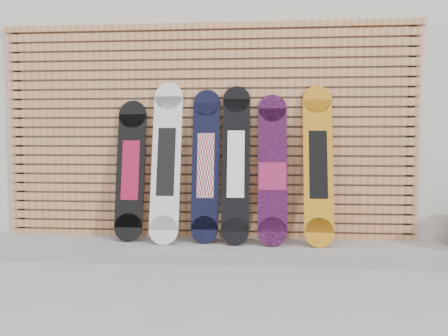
{
  "coord_description": "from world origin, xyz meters",
  "views": [
    {
      "loc": [
        0.37,
        -3.47,
        1.14
      ],
      "look_at": [
        0.04,
        0.75,
        0.85
      ],
      "focal_mm": 35.0,
      "sensor_mm": 36.0,
      "label": 1
    }
  ],
  "objects_px": {
    "snowboard_5": "(318,165)",
    "snowboard_4": "(272,170)",
    "snowboard_1": "(166,162)",
    "snowboard_0": "(131,170)",
    "snowboard_2": "(206,165)",
    "snowboard_3": "(236,164)"
  },
  "relations": [
    {
      "from": "snowboard_2",
      "to": "snowboard_5",
      "type": "distance_m",
      "value": 1.09
    },
    {
      "from": "snowboard_1",
      "to": "snowboard_4",
      "type": "bearing_deg",
      "value": 0.11
    },
    {
      "from": "snowboard_0",
      "to": "snowboard_3",
      "type": "distance_m",
      "value": 1.06
    },
    {
      "from": "snowboard_1",
      "to": "snowboard_3",
      "type": "xyz_separation_m",
      "value": [
        0.69,
        0.01,
        -0.02
      ]
    },
    {
      "from": "snowboard_3",
      "to": "snowboard_4",
      "type": "height_order",
      "value": "snowboard_3"
    },
    {
      "from": "snowboard_4",
      "to": "snowboard_5",
      "type": "relative_size",
      "value": 0.94
    },
    {
      "from": "snowboard_1",
      "to": "snowboard_2",
      "type": "xyz_separation_m",
      "value": [
        0.39,
        0.04,
        -0.04
      ]
    },
    {
      "from": "snowboard_3",
      "to": "snowboard_5",
      "type": "height_order",
      "value": "snowboard_3"
    },
    {
      "from": "snowboard_0",
      "to": "snowboard_2",
      "type": "height_order",
      "value": "snowboard_2"
    },
    {
      "from": "snowboard_0",
      "to": "snowboard_2",
      "type": "distance_m",
      "value": 0.76
    },
    {
      "from": "snowboard_2",
      "to": "snowboard_4",
      "type": "xyz_separation_m",
      "value": [
        0.65,
        -0.04,
        -0.04
      ]
    },
    {
      "from": "snowboard_3",
      "to": "snowboard_5",
      "type": "bearing_deg",
      "value": -0.6
    },
    {
      "from": "snowboard_1",
      "to": "snowboard_3",
      "type": "height_order",
      "value": "snowboard_1"
    },
    {
      "from": "snowboard_3",
      "to": "snowboard_5",
      "type": "distance_m",
      "value": 0.79
    },
    {
      "from": "snowboard_4",
      "to": "snowboard_5",
      "type": "xyz_separation_m",
      "value": [
        0.44,
        0.0,
        0.05
      ]
    },
    {
      "from": "snowboard_3",
      "to": "snowboard_2",
      "type": "bearing_deg",
      "value": 174.65
    },
    {
      "from": "snowboard_1",
      "to": "snowboard_4",
      "type": "distance_m",
      "value": 1.04
    },
    {
      "from": "snowboard_5",
      "to": "snowboard_4",
      "type": "bearing_deg",
      "value": -179.77
    },
    {
      "from": "snowboard_0",
      "to": "snowboard_5",
      "type": "relative_size",
      "value": 0.91
    },
    {
      "from": "snowboard_0",
      "to": "snowboard_1",
      "type": "relative_size",
      "value": 0.89
    },
    {
      "from": "snowboard_4",
      "to": "snowboard_1",
      "type": "bearing_deg",
      "value": -179.89
    },
    {
      "from": "snowboard_1",
      "to": "snowboard_4",
      "type": "relative_size",
      "value": 1.09
    }
  ]
}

